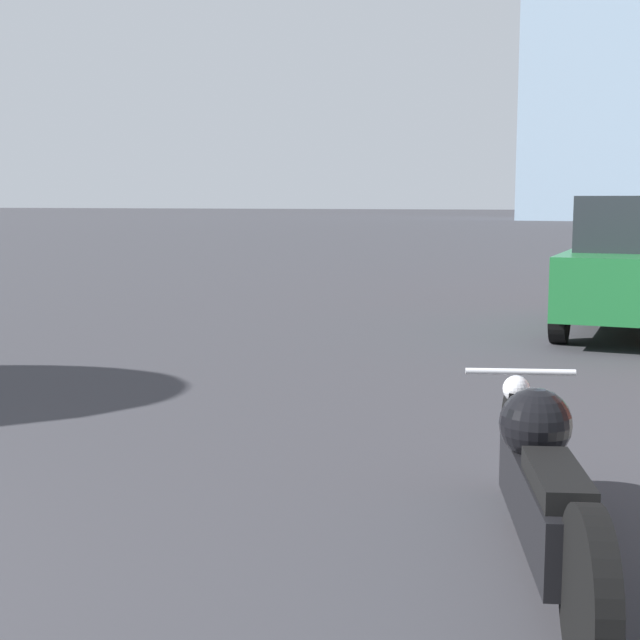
{
  "coord_description": "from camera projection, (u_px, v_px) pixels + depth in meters",
  "views": [
    {
      "loc": [
        4.78,
        -1.09,
        1.77
      ],
      "look_at": [
        1.86,
        5.36,
        0.83
      ],
      "focal_mm": 50.0,
      "sensor_mm": 36.0,
      "label": 1
    }
  ],
  "objects": [
    {
      "name": "motorcycle",
      "position": [
        542.0,
        484.0,
        4.31
      ],
      "size": [
        1.09,
        2.54,
        0.84
      ],
      "rotation": [
        0.0,
        0.0,
        0.34
      ],
      "color": "black",
      "rests_on": "ground_plane"
    },
    {
      "name": "parked_car_green",
      "position": [
        635.0,
        266.0,
        11.95
      ],
      "size": [
        1.91,
        4.04,
        1.85
      ],
      "rotation": [
        0.0,
        0.0,
        0.03
      ],
      "color": "#1E6B33",
      "rests_on": "ground_plane"
    }
  ]
}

